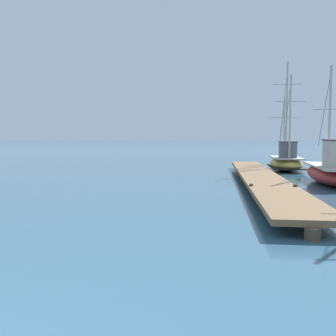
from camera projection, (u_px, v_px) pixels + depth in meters
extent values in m
cube|color=brown|center=(261.00, 177.00, 18.82)|extent=(3.01, 20.19, 0.16)
cylinder|color=#4C3D2D|center=(312.00, 234.00, 8.88)|extent=(0.36, 0.36, 0.29)
cylinder|color=#4C3D2D|center=(277.00, 199.00, 13.86)|extent=(0.36, 0.36, 0.29)
cylinder|color=#4C3D2D|center=(260.00, 182.00, 18.84)|extent=(0.36, 0.36, 0.29)
cylinder|color=#4C3D2D|center=(251.00, 172.00, 23.82)|extent=(0.36, 0.36, 0.29)
cylinder|color=#4C3D2D|center=(244.00, 166.00, 28.80)|extent=(0.36, 0.36, 0.29)
cube|color=#333338|center=(251.00, 185.00, 14.92)|extent=(0.13, 0.21, 0.08)
cube|color=#333338|center=(295.00, 185.00, 14.73)|extent=(0.13, 0.21, 0.08)
ellipsoid|color=#AD2823|center=(329.00, 174.00, 19.36)|extent=(2.46, 6.46, 0.89)
cube|color=#B2AD9E|center=(330.00, 166.00, 19.32)|extent=(2.18, 5.81, 0.08)
cube|color=#B7B2A8|center=(335.00, 154.00, 18.34)|extent=(0.99, 1.49, 1.21)
cube|color=#3D3D42|center=(335.00, 140.00, 18.29)|extent=(1.07, 1.61, 0.06)
cylinder|color=#B2ADA3|center=(330.00, 115.00, 19.44)|extent=(0.11, 0.11, 4.82)
cylinder|color=#B2ADA3|center=(330.00, 109.00, 19.41)|extent=(1.58, 0.24, 0.06)
cylinder|color=#333338|center=(324.00, 112.00, 20.70)|extent=(0.31, 2.49, 3.57)
ellipsoid|color=gold|center=(286.00, 164.00, 26.66)|extent=(2.46, 4.72, 0.89)
cube|color=#B2AD9E|center=(286.00, 158.00, 26.63)|extent=(2.17, 4.25, 0.08)
cube|color=black|center=(286.00, 167.00, 26.68)|extent=(2.47, 4.63, 0.08)
cube|color=#565B66|center=(288.00, 150.00, 25.91)|extent=(1.11, 1.08, 1.00)
cube|color=#3D3D42|center=(288.00, 142.00, 25.87)|extent=(1.20, 1.17, 0.06)
cylinder|color=#B2ADA3|center=(287.00, 110.00, 26.59)|extent=(0.11, 0.11, 6.29)
cylinder|color=#B2ADA3|center=(287.00, 84.00, 26.46)|extent=(1.83, 0.23, 0.06)
cylinder|color=#333338|center=(283.00, 107.00, 28.24)|extent=(0.34, 3.25, 4.65)
cylinder|color=#B2ADA3|center=(284.00, 127.00, 27.69)|extent=(0.11, 0.11, 4.07)
cylinder|color=#B2ADA3|center=(284.00, 118.00, 27.64)|extent=(1.83, 0.23, 0.06)
cylinder|color=#333338|center=(282.00, 124.00, 28.76)|extent=(0.23, 2.12, 3.02)
cylinder|color=#B2ADA3|center=(290.00, 117.00, 25.07)|extent=(0.11, 0.11, 5.22)
cylinder|color=#B2ADA3|center=(291.00, 101.00, 24.99)|extent=(1.83, 0.23, 0.06)
cylinder|color=#333338|center=(287.00, 114.00, 26.44)|extent=(0.28, 2.70, 3.86)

